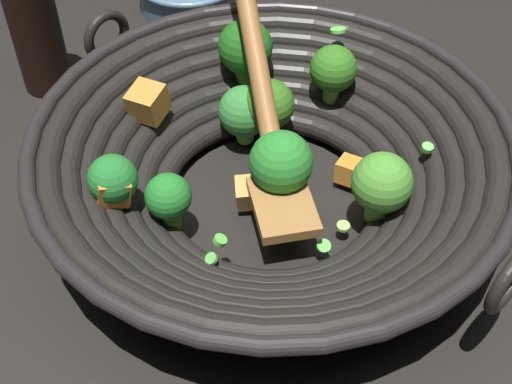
# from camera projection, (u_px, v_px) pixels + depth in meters

# --- Properties ---
(ground_plane) EXTENTS (4.00, 4.00, 0.00)m
(ground_plane) POSITION_uv_depth(u_px,v_px,m) (271.00, 207.00, 0.66)
(ground_plane) COLOR black
(wok) EXTENTS (0.45, 0.42, 0.22)m
(wok) POSITION_uv_depth(u_px,v_px,m) (272.00, 159.00, 0.62)
(wok) COLOR black
(wok) RESTS_ON ground
(soy_sauce_bottle) EXTENTS (0.05, 0.05, 0.21)m
(soy_sauce_bottle) POSITION_uv_depth(u_px,v_px,m) (32.00, 17.00, 0.73)
(soy_sauce_bottle) COLOR black
(soy_sauce_bottle) RESTS_ON ground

